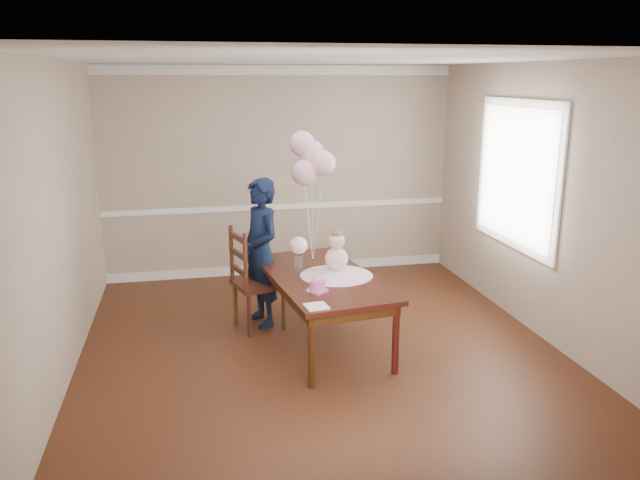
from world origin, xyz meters
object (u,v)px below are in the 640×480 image
at_px(birthday_cake, 317,285).
at_px(dining_chair_seat, 259,284).
at_px(woman, 261,253).
at_px(dining_table_top, 321,278).

bearing_deg(birthday_cake, dining_chair_seat, 114.21).
distance_m(birthday_cake, woman, 1.12).
height_order(dining_table_top, dining_chair_seat, dining_table_top).
xyz_separation_m(dining_table_top, birthday_cake, (-0.13, -0.44, 0.08)).
height_order(birthday_cake, dining_chair_seat, birthday_cake).
height_order(dining_table_top, woman, woman).
relative_size(dining_table_top, woman, 1.19).
bearing_deg(woman, birthday_cake, 0.30).
distance_m(dining_table_top, birthday_cake, 0.46).
bearing_deg(dining_table_top, dining_chair_seat, 129.69).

